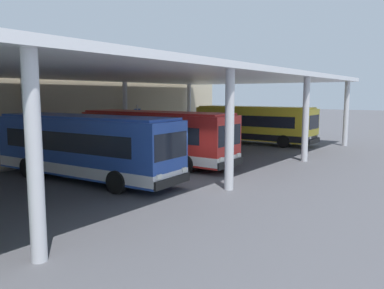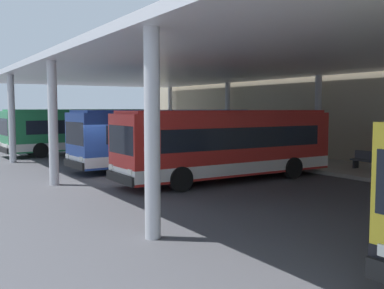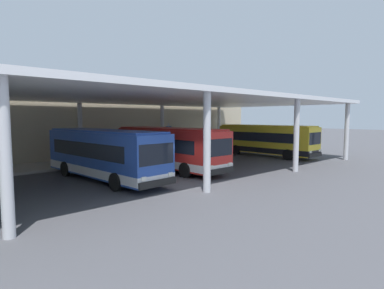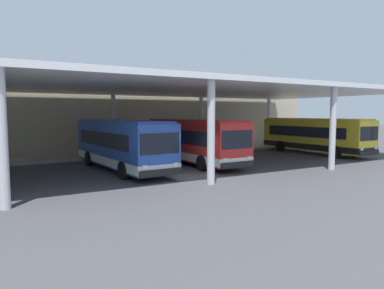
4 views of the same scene
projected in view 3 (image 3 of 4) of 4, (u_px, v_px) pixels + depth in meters
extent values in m
plane|color=#47474C|center=(177.00, 185.00, 18.26)|extent=(200.00, 200.00, 0.00)
cube|color=#A39E93|center=(90.00, 162.00, 26.84)|extent=(42.00, 4.50, 0.18)
cube|color=#C1B293|center=(73.00, 124.00, 28.93)|extent=(48.00, 1.60, 6.75)
cube|color=silver|center=(126.00, 97.00, 21.81)|extent=(40.00, 17.00, 0.30)
cylinder|color=silver|center=(5.00, 159.00, 9.94)|extent=(0.40, 0.40, 5.25)
cylinder|color=silver|center=(207.00, 143.00, 16.20)|extent=(0.40, 0.40, 5.25)
cylinder|color=silver|center=(80.00, 132.00, 27.90)|extent=(0.40, 0.40, 5.25)
cylinder|color=silver|center=(296.00, 136.00, 22.46)|extent=(0.40, 0.40, 5.25)
cylinder|color=silver|center=(162.00, 129.00, 34.16)|extent=(0.40, 0.40, 5.25)
cylinder|color=silver|center=(347.00, 132.00, 28.71)|extent=(0.40, 0.40, 5.25)
cylinder|color=silver|center=(219.00, 128.00, 40.41)|extent=(0.40, 0.40, 5.25)
cube|color=#284CA8|center=(104.00, 153.00, 19.57)|extent=(3.16, 10.54, 2.70)
cube|color=silver|center=(104.00, 169.00, 19.65)|extent=(3.18, 10.56, 0.50)
cube|color=black|center=(103.00, 148.00, 19.64)|extent=(3.08, 8.67, 0.90)
cube|color=black|center=(156.00, 154.00, 16.00)|extent=(2.30, 0.27, 1.10)
cube|color=black|center=(158.00, 183.00, 16.07)|extent=(2.46, 0.32, 0.36)
cube|color=#2A50B0|center=(103.00, 131.00, 19.44)|extent=(2.93, 10.11, 0.12)
cube|color=yellow|center=(156.00, 138.00, 15.95)|extent=(1.75, 0.23, 0.28)
cube|color=white|center=(144.00, 179.00, 15.39)|extent=(0.28, 0.10, 0.20)
cube|color=white|center=(170.00, 174.00, 16.69)|extent=(0.28, 0.10, 0.20)
cylinder|color=black|center=(116.00, 182.00, 16.57)|extent=(0.34, 1.02, 1.00)
cylinder|color=black|center=(152.00, 176.00, 18.34)|extent=(0.34, 1.02, 1.00)
cylinder|color=black|center=(65.00, 169.00, 20.75)|extent=(0.34, 1.02, 1.00)
cylinder|color=black|center=(99.00, 165.00, 22.52)|extent=(0.34, 1.02, 1.00)
cube|color=red|center=(169.00, 147.00, 23.40)|extent=(2.61, 10.43, 2.70)
cube|color=white|center=(169.00, 160.00, 23.48)|extent=(2.63, 10.45, 0.50)
cube|color=black|center=(167.00, 143.00, 23.48)|extent=(2.63, 8.55, 0.90)
cube|color=black|center=(220.00, 147.00, 19.64)|extent=(2.30, 0.14, 1.10)
cube|color=black|center=(221.00, 171.00, 19.70)|extent=(2.45, 0.19, 0.36)
cube|color=red|center=(169.00, 129.00, 23.28)|extent=(2.41, 10.01, 0.12)
cube|color=yellow|center=(220.00, 135.00, 19.59)|extent=(1.75, 0.14, 0.28)
cube|color=white|center=(211.00, 167.00, 19.06)|extent=(0.28, 0.08, 0.20)
cube|color=white|center=(230.00, 164.00, 20.30)|extent=(0.28, 0.08, 0.20)
cylinder|color=black|center=(185.00, 170.00, 20.33)|extent=(0.29, 1.00, 1.00)
cylinder|color=black|center=(211.00, 166.00, 22.01)|extent=(0.29, 1.00, 1.00)
cylinder|color=black|center=(134.00, 161.00, 24.74)|extent=(0.29, 1.00, 1.00)
cylinder|color=black|center=(159.00, 158.00, 26.41)|extent=(0.29, 1.00, 1.00)
cube|color=yellow|center=(266.00, 139.00, 31.78)|extent=(2.63, 10.43, 2.70)
cube|color=black|center=(265.00, 149.00, 31.87)|extent=(2.65, 10.45, 0.50)
cube|color=black|center=(264.00, 136.00, 31.87)|extent=(2.65, 8.56, 0.90)
cube|color=black|center=(315.00, 138.00, 28.03)|extent=(2.30, 0.15, 1.10)
cube|color=black|center=(315.00, 155.00, 28.10)|extent=(2.45, 0.19, 0.36)
cube|color=yellow|center=(266.00, 126.00, 31.66)|extent=(2.43, 10.01, 0.12)
cube|color=yellow|center=(315.00, 129.00, 27.98)|extent=(1.75, 0.14, 0.28)
cube|color=white|center=(310.00, 152.00, 27.46)|extent=(0.28, 0.08, 0.20)
cube|color=white|center=(319.00, 150.00, 28.69)|extent=(0.28, 0.08, 0.20)
cylinder|color=black|center=(288.00, 155.00, 28.72)|extent=(0.29, 1.00, 1.00)
cylinder|color=black|center=(301.00, 153.00, 30.40)|extent=(0.29, 1.00, 1.00)
cylinder|color=black|center=(236.00, 150.00, 33.11)|extent=(0.29, 1.00, 1.00)
cylinder|color=black|center=(250.00, 148.00, 34.79)|extent=(0.29, 1.00, 1.00)
cube|color=#4C515B|center=(138.00, 152.00, 30.11)|extent=(1.80, 0.44, 0.08)
cube|color=#4C515B|center=(137.00, 149.00, 30.24)|extent=(1.80, 0.06, 0.44)
cube|color=#2D2D33|center=(132.00, 155.00, 29.66)|extent=(0.10, 0.36, 0.45)
cube|color=#2D2D33|center=(144.00, 153.00, 30.61)|extent=(0.10, 0.36, 0.45)
cylinder|color=#33383D|center=(156.00, 150.00, 32.05)|extent=(0.48, 0.48, 0.90)
cylinder|color=black|center=(156.00, 145.00, 32.00)|extent=(0.52, 0.52, 0.08)
cylinder|color=#B2B2B7|center=(169.00, 139.00, 31.59)|extent=(0.12, 0.12, 3.20)
cube|color=#285199|center=(169.00, 135.00, 31.55)|extent=(0.70, 0.04, 1.80)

